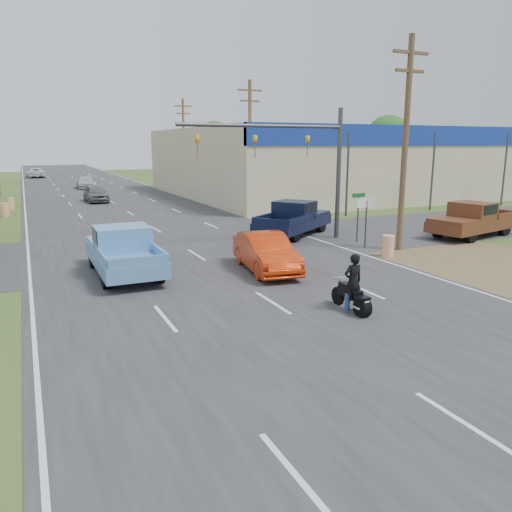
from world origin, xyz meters
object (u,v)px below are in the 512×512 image
red_convertible (266,253)px  navy_pickup (295,218)px  motorcycle (353,299)px  distant_car_grey (96,194)px  brown_pickup (471,220)px  distant_car_white (35,173)px  rider (353,285)px  distant_car_silver (86,182)px  blue_pickup (123,250)px

red_convertible → navy_pickup: (5.16, 6.86, 0.22)m
red_convertible → motorcycle: bearing=-80.0°
distant_car_grey → motorcycle: bearing=-87.8°
brown_pickup → distant_car_white: bearing=5.2°
rider → brown_pickup: size_ratio=0.28×
distant_car_silver → rider: bearing=-85.4°
red_convertible → distant_car_silver: bearing=100.5°
red_convertible → motorcycle: (0.22, -5.76, -0.35)m
red_convertible → rider: size_ratio=2.67×
navy_pickup → distant_car_grey: bearing=164.9°
navy_pickup → distant_car_silver: (-7.27, 37.59, -0.27)m
blue_pickup → navy_pickup: bearing=24.7°
rider → motorcycle: bearing=90.0°
red_convertible → blue_pickup: blue_pickup is taller
blue_pickup → navy_pickup: size_ratio=0.96×
rider → blue_pickup: (-5.60, 7.72, 0.11)m
motorcycle → brown_pickup: bearing=29.5°
brown_pickup → distant_car_grey: bearing=19.8°
rider → blue_pickup: bearing=-54.6°
rider → brown_pickup: brown_pickup is taller
motorcycle → distant_car_silver: (-2.33, 50.21, 0.29)m
red_convertible → brown_pickup: brown_pickup is taller
motorcycle → navy_pickup: bearing=68.0°
red_convertible → rider: bearing=-80.0°
red_convertible → distant_car_white: red_convertible is taller
brown_pickup → red_convertible: bearing=86.5°
distant_car_grey → distant_car_silver: 15.48m
distant_car_grey → distant_car_silver: bearing=83.8°
rider → distant_car_grey: size_ratio=0.40×
navy_pickup → distant_car_silver: navy_pickup is taller
rider → brown_pickup: (13.66, 7.88, 0.11)m
motorcycle → rider: (-0.00, 0.04, 0.45)m
navy_pickup → blue_pickup: bearing=-100.5°
distant_car_silver → distant_car_grey: bearing=-91.2°
motorcycle → navy_pickup: (4.94, 12.62, 0.56)m
brown_pickup → distant_car_white: 69.20m
navy_pickup → rider: bearing=-56.7°
rider → navy_pickup: 13.52m
motorcycle → distant_car_silver: distant_car_silver is taller
navy_pickup → brown_pickup: (8.71, -4.70, -0.00)m
rider → distant_car_silver: rider is taller
distant_car_grey → distant_car_silver: (0.86, 15.46, -0.02)m
motorcycle → blue_pickup: size_ratio=0.32×
blue_pickup → distant_car_grey: 27.10m
navy_pickup → distant_car_grey: 23.58m
brown_pickup → distant_car_silver: brown_pickup is taller
rider → distant_car_silver: size_ratio=0.35×
blue_pickup → distant_car_white: bearing=91.3°
motorcycle → distant_car_grey: 34.90m
distant_car_white → motorcycle: bearing=91.2°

